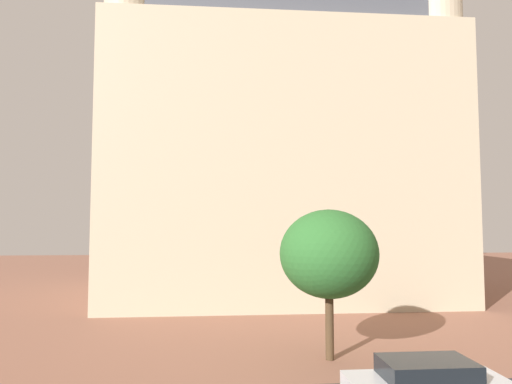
{
  "coord_description": "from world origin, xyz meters",
  "views": [
    {
      "loc": [
        -1.23,
        -2.04,
        5.06
      ],
      "look_at": [
        -0.16,
        10.6,
        5.92
      ],
      "focal_mm": 31.43,
      "sensor_mm": 36.0,
      "label": 1
    }
  ],
  "objects": [
    {
      "name": "tree_curb_far",
      "position": [
        2.91,
        14.56,
        3.88
      ],
      "size": [
        3.68,
        3.68,
        5.55
      ],
      "color": "#4C3823",
      "rests_on": "ground_plane"
    },
    {
      "name": "landmark_building",
      "position": [
        2.86,
        30.0,
        10.99
      ],
      "size": [
        22.32,
        15.2,
        36.93
      ],
      "color": "beige",
      "rests_on": "ground_plane"
    }
  ]
}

